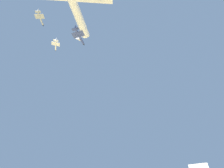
# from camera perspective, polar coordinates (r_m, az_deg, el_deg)

# --- Properties ---
(chase_jet_right_wing) EXTENTS (10.78, 14.31, 4.00)m
(chase_jet_right_wing) POSITION_cam_1_polar(r_m,az_deg,el_deg) (119.09, -11.25, 15.91)
(chase_jet_right_wing) COLOR #38478C
(chase_jet_trailing) EXTENTS (13.35, 12.27, 4.00)m
(chase_jet_trailing) POSITION_cam_1_polar(r_m,az_deg,el_deg) (168.67, -23.54, 20.18)
(chase_jet_trailing) COLOR #999EA3
(chase_jet_high_escort) EXTENTS (15.01, 9.23, 4.00)m
(chase_jet_high_escort) POSITION_cam_1_polar(r_m,az_deg,el_deg) (181.51, -18.88, 12.63)
(chase_jet_high_escort) COLOR silver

